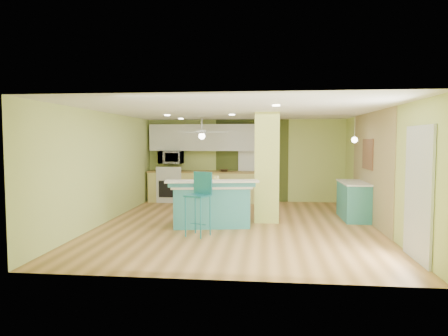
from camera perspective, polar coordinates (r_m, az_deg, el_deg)
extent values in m
cube|color=olive|center=(8.91, 1.86, -8.17)|extent=(6.00, 7.00, 0.01)
cube|color=white|center=(8.73, 1.90, 8.15)|extent=(6.00, 7.00, 0.01)
cube|color=#BFCF6F|center=(12.22, 3.06, 1.07)|extent=(6.00, 0.01, 2.50)
cube|color=#BFCF6F|center=(5.26, -0.87, -2.81)|extent=(6.00, 0.01, 2.50)
cube|color=#BFCF6F|center=(9.44, -16.64, 0.04)|extent=(0.01, 7.00, 2.50)
cube|color=#BFCF6F|center=(9.03, 21.27, -0.23)|extent=(0.01, 7.00, 2.50)
cube|color=#978256|center=(9.60, 20.23, 0.03)|extent=(0.02, 3.40, 2.50)
cube|color=#454F1F|center=(12.20, 4.00, 1.06)|extent=(2.20, 0.02, 2.50)
cube|color=white|center=(12.19, 3.98, -0.12)|extent=(0.82, 0.05, 2.00)
cube|color=silver|center=(6.85, 26.00, -3.31)|extent=(0.04, 1.08, 2.10)
cube|color=#BCC45A|center=(9.21, 6.14, 0.10)|extent=(0.55, 0.55, 2.50)
cube|color=#D2C96E|center=(12.13, -3.18, -2.75)|extent=(3.20, 0.60, 0.90)
cube|color=olive|center=(12.08, -3.19, -0.53)|extent=(3.25, 0.63, 0.04)
cube|color=silver|center=(12.31, -7.55, -2.67)|extent=(0.76, 0.64, 0.90)
cube|color=black|center=(12.00, -7.92, -3.00)|extent=(0.59, 0.02, 0.50)
cube|color=silver|center=(11.97, -7.91, -0.27)|extent=(0.76, 0.06, 0.18)
cube|color=silver|center=(12.16, -3.12, 4.36)|extent=(3.20, 0.34, 0.80)
imported|color=silver|center=(12.24, -7.59, 1.52)|extent=(0.70, 0.48, 0.39)
cylinder|color=silver|center=(10.83, -3.19, 6.25)|extent=(0.03, 0.03, 0.40)
cylinder|color=silver|center=(10.83, -3.18, 5.19)|extent=(0.24, 0.24, 0.10)
sphere|color=white|center=(10.83, -3.18, 4.56)|extent=(0.18, 0.18, 0.18)
cylinder|color=silver|center=(9.66, 18.19, 5.68)|extent=(0.01, 0.01, 0.62)
sphere|color=white|center=(9.65, 18.15, 3.84)|extent=(0.14, 0.14, 0.14)
cube|color=brown|center=(9.78, 19.85, 1.87)|extent=(0.03, 0.90, 0.70)
cube|color=teal|center=(8.77, -1.83, -5.50)|extent=(1.72, 1.07, 0.85)
cube|color=beige|center=(8.70, -1.84, -2.58)|extent=(1.83, 1.18, 0.05)
cube|color=teal|center=(8.32, -1.75, -2.29)|extent=(1.82, 0.44, 0.12)
cube|color=beige|center=(8.31, -1.75, -1.90)|extent=(1.98, 0.72, 0.04)
cylinder|color=teal|center=(7.80, -5.53, -6.98)|extent=(0.03, 0.03, 0.78)
cylinder|color=teal|center=(7.61, -3.36, -7.24)|extent=(0.03, 0.03, 0.78)
cylinder|color=teal|center=(8.08, -4.12, -6.58)|extent=(0.03, 0.03, 0.78)
cylinder|color=teal|center=(7.90, -1.99, -6.82)|extent=(0.03, 0.03, 0.78)
cube|color=teal|center=(7.78, -3.76, -3.95)|extent=(0.54, 0.54, 0.03)
cube|color=teal|center=(7.90, -3.04, -2.12)|extent=(0.39, 0.19, 0.43)
cube|color=teal|center=(9.98, 17.99, -4.54)|extent=(0.55, 1.32, 0.85)
cube|color=white|center=(9.92, 18.05, -2.00)|extent=(0.59, 1.38, 0.04)
imported|color=#3A2717|center=(11.89, 0.02, -0.34)|extent=(0.32, 0.32, 0.07)
cylinder|color=gold|center=(8.79, -1.22, -1.75)|extent=(0.17, 0.17, 0.19)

